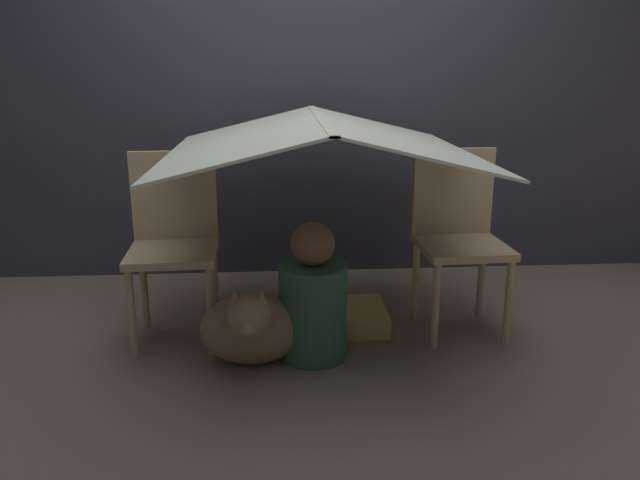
{
  "coord_description": "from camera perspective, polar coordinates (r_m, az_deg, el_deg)",
  "views": [
    {
      "loc": [
        -0.2,
        -2.65,
        1.32
      ],
      "look_at": [
        0.0,
        0.19,
        0.49
      ],
      "focal_mm": 35.0,
      "sensor_mm": 36.0,
      "label": 1
    }
  ],
  "objects": [
    {
      "name": "person_front",
      "position": [
        2.83,
        -0.65,
        -5.6
      ],
      "size": [
        0.31,
        0.31,
        0.64
      ],
      "color": "#38664C",
      "rests_on": "ground_plane"
    },
    {
      "name": "chair_right",
      "position": [
        3.15,
        12.53,
        0.71
      ],
      "size": [
        0.43,
        0.43,
        0.9
      ],
      "rotation": [
        0.0,
        0.0,
        0.05
      ],
      "color": "#D1B27F",
      "rests_on": "ground_plane"
    },
    {
      "name": "dog",
      "position": [
        2.78,
        -6.32,
        -7.9
      ],
      "size": [
        0.46,
        0.41,
        0.41
      ],
      "color": "#9E7F56",
      "rests_on": "ground_plane"
    },
    {
      "name": "ground_plane",
      "position": [
        2.96,
        0.26,
        -10.26
      ],
      "size": [
        8.8,
        8.8,
        0.0
      ],
      "primitive_type": "plane",
      "color": "gray"
    },
    {
      "name": "wall_back",
      "position": [
        3.87,
        -1.1,
        15.13
      ],
      "size": [
        7.0,
        0.05,
        2.5
      ],
      "color": "#3D3D47",
      "rests_on": "ground_plane"
    },
    {
      "name": "sheet_canopy",
      "position": [
        2.86,
        0.0,
        9.45
      ],
      "size": [
        1.39,
        1.45,
        0.18
      ],
      "color": "silver"
    },
    {
      "name": "chair_left",
      "position": [
        3.07,
        -13.22,
        0.23
      ],
      "size": [
        0.43,
        0.43,
        0.9
      ],
      "rotation": [
        0.0,
        0.0,
        0.04
      ],
      "color": "#D1B27F",
      "rests_on": "ground_plane"
    },
    {
      "name": "floor_cushion",
      "position": [
        3.22,
        1.83,
        -7.05
      ],
      "size": [
        0.47,
        0.37,
        0.1
      ],
      "color": "#E5CC66",
      "rests_on": "ground_plane"
    }
  ]
}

